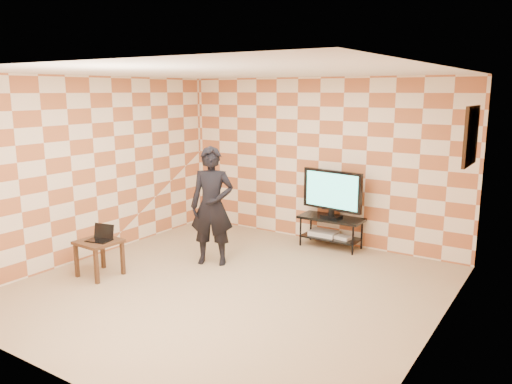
# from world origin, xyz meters

# --- Properties ---
(floor) EXTENTS (5.00, 5.00, 0.00)m
(floor) POSITION_xyz_m (0.00, 0.00, 0.00)
(floor) COLOR tan
(floor) RESTS_ON ground
(wall_back) EXTENTS (5.00, 0.02, 2.70)m
(wall_back) POSITION_xyz_m (0.00, 2.50, 1.35)
(wall_back) COLOR beige
(wall_back) RESTS_ON ground
(wall_front) EXTENTS (5.00, 0.02, 2.70)m
(wall_front) POSITION_xyz_m (0.00, -2.50, 1.35)
(wall_front) COLOR beige
(wall_front) RESTS_ON ground
(wall_left) EXTENTS (0.02, 5.00, 2.70)m
(wall_left) POSITION_xyz_m (-2.50, 0.00, 1.35)
(wall_left) COLOR beige
(wall_left) RESTS_ON ground
(wall_right) EXTENTS (0.02, 5.00, 2.70)m
(wall_right) POSITION_xyz_m (2.50, 0.00, 1.35)
(wall_right) COLOR beige
(wall_right) RESTS_ON ground
(ceiling) EXTENTS (5.00, 5.00, 0.02)m
(ceiling) POSITION_xyz_m (0.00, 0.00, 2.70)
(ceiling) COLOR white
(ceiling) RESTS_ON wall_back
(wall_art) EXTENTS (0.04, 0.72, 0.72)m
(wall_art) POSITION_xyz_m (2.47, 1.55, 1.95)
(wall_art) COLOR black
(wall_art) RESTS_ON wall_right
(tv_stand) EXTENTS (1.03, 0.46, 0.50)m
(tv_stand) POSITION_xyz_m (0.37, 2.24, 0.37)
(tv_stand) COLOR black
(tv_stand) RESTS_ON floor
(tv) EXTENTS (1.04, 0.24, 0.76)m
(tv) POSITION_xyz_m (0.37, 2.24, 0.92)
(tv) COLOR black
(tv) RESTS_ON tv_stand
(dvd_player) EXTENTS (0.44, 0.32, 0.07)m
(dvd_player) POSITION_xyz_m (0.24, 2.26, 0.21)
(dvd_player) COLOR silver
(dvd_player) RESTS_ON tv_stand
(game_console) EXTENTS (0.26, 0.20, 0.05)m
(game_console) POSITION_xyz_m (0.59, 2.23, 0.20)
(game_console) COLOR silver
(game_console) RESTS_ON tv_stand
(side_table) EXTENTS (0.54, 0.54, 0.50)m
(side_table) POSITION_xyz_m (-1.74, -0.63, 0.41)
(side_table) COLOR #3B2716
(side_table) RESTS_ON floor
(laptop) EXTENTS (0.35, 0.30, 0.21)m
(laptop) POSITION_xyz_m (-1.72, -0.60, 0.55)
(laptop) COLOR black
(laptop) RESTS_ON side_table
(person) EXTENTS (0.74, 0.64, 1.71)m
(person) POSITION_xyz_m (-0.76, 0.61, 0.86)
(person) COLOR black
(person) RESTS_ON floor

